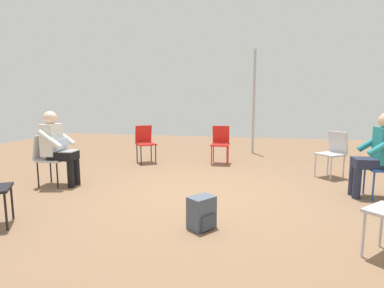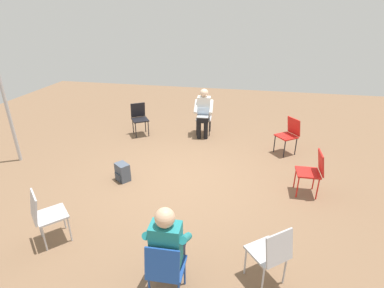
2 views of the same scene
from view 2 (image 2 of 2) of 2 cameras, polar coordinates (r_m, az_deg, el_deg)
ground_plane at (r=6.03m, az=-1.88°, el=-6.82°), size 15.21×15.21×0.00m
chair_southwest at (r=3.88m, az=14.84°, el=-19.27°), size 0.58×0.58×0.85m
chair_west at (r=3.61m, az=-5.11°, el=-22.45°), size 0.45×0.41×0.85m
chair_south at (r=5.78m, az=22.00°, el=-4.61°), size 0.41×0.44×0.85m
chair_northwest at (r=4.79m, az=-26.18°, el=-11.77°), size 0.59×0.58×0.85m
chair_northeast at (r=8.13m, az=-10.01°, el=5.14°), size 0.58×0.57×0.85m
chair_southeast at (r=7.27m, az=18.00°, el=1.95°), size 0.58×0.58×0.85m
chair_east at (r=8.12m, az=2.30°, el=5.48°), size 0.46×0.43×0.85m
person_with_laptop at (r=7.90m, az=2.21°, el=6.43°), size 0.54×0.52×1.24m
person_in_teal at (r=3.59m, az=-4.54°, el=-18.38°), size 0.53×0.50×1.24m
backpack_near_laptop_user at (r=6.10m, az=-13.06°, el=-5.40°), size 0.33×0.34×0.36m
tent_pole_far at (r=7.45m, az=-31.56°, el=4.96°), size 0.07×0.07×2.20m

